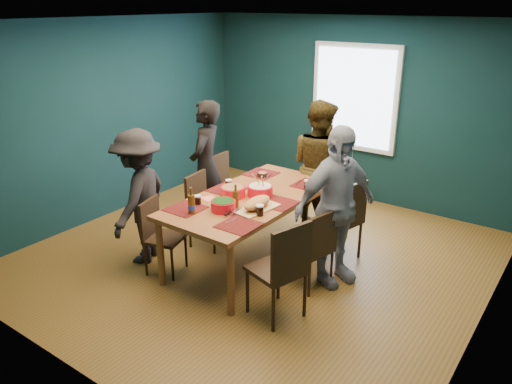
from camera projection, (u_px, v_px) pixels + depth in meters
room at (271, 142)px, 5.73m from camera, size 5.01×5.01×2.71m
dining_table at (251, 203)px, 5.66m from camera, size 1.11×2.18×0.82m
chair_left_far at (225, 183)px, 6.84m from camera, size 0.44×0.44×0.94m
chair_left_mid at (203, 204)px, 6.17m from camera, size 0.46×0.46×0.92m
chair_left_near at (158, 230)px, 5.55m from camera, size 0.48×0.48×0.85m
chair_right_far at (345, 215)px, 5.75m from camera, size 0.54×0.54×0.99m
chair_right_mid at (316, 244)px, 5.19m from camera, size 0.49×0.49×0.89m
chair_right_near at (283, 264)px, 4.64m from camera, size 0.57×0.57×1.02m
person_far_left at (206, 166)px, 6.52m from camera, size 0.61×0.74×1.73m
person_back at (319, 166)px, 6.52m from camera, size 1.02×0.91×1.74m
person_right at (336, 207)px, 5.21m from camera, size 0.80×1.11×1.75m
person_near_left at (139, 197)px, 5.70m from camera, size 0.92×1.16×1.58m
bowl_salad at (233, 191)px, 5.61m from camera, size 0.28×0.28×0.12m
bowl_dumpling at (260, 190)px, 5.63m from camera, size 0.29×0.29×0.27m
bowl_herbs at (223, 205)px, 5.23m from camera, size 0.26×0.26×0.11m
cutting_board at (257, 204)px, 5.25m from camera, size 0.32×0.63×0.14m
small_bowl at (263, 174)px, 6.25m from camera, size 0.13×0.13×0.05m
beer_bottle_a at (192, 204)px, 5.15m from camera, size 0.08×0.08×0.28m
beer_bottle_b at (236, 198)px, 5.31m from camera, size 0.07×0.07×0.26m
cola_glass_a at (198, 199)px, 5.39m from camera, size 0.07×0.07×0.10m
cola_glass_b at (260, 210)px, 5.11m from camera, size 0.08×0.08×0.11m
cola_glass_c at (307, 184)px, 5.81m from camera, size 0.08×0.08×0.12m
cola_glass_d at (229, 184)px, 5.85m from camera, size 0.08×0.08×0.11m
napkin_a at (279, 200)px, 5.53m from camera, size 0.17×0.17×0.00m
napkin_b at (209, 198)px, 5.57m from camera, size 0.18×0.18×0.00m
napkin_c at (233, 224)px, 4.93m from camera, size 0.17×0.17×0.00m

